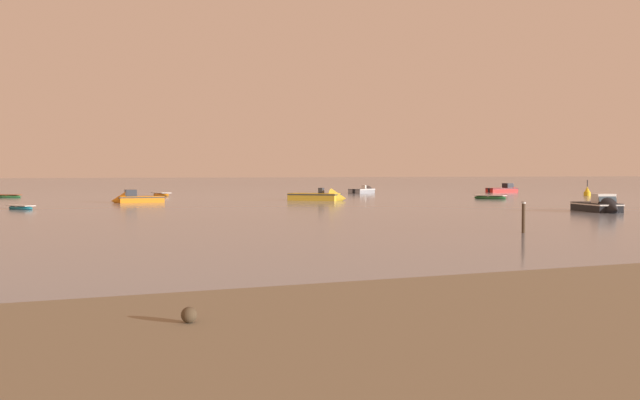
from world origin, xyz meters
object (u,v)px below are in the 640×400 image
object	(u,v)px
rowboat_moored_2	(8,196)
motorboat_moored_5	(133,200)
motorboat_moored_1	(602,208)
rowboat_moored_0	(490,197)
rowboat_moored_1	(161,195)
rowboat_moored_4	(21,208)
motorboat_moored_4	(322,198)
motorboat_moored_2	(364,192)
motorboat_moored_7	(506,190)
channel_buoy	(587,192)
mooring_post_left	(523,218)

from	to	relation	value
rowboat_moored_2	motorboat_moored_5	world-z (taller)	motorboat_moored_5
motorboat_moored_1	rowboat_moored_2	world-z (taller)	motorboat_moored_1
motorboat_moored_1	rowboat_moored_0	world-z (taller)	motorboat_moored_1
rowboat_moored_0	rowboat_moored_2	world-z (taller)	rowboat_moored_0
rowboat_moored_0	rowboat_moored_1	distance (m)	42.69
motorboat_moored_5	rowboat_moored_4	bearing A→B (deg)	43.82
rowboat_moored_2	motorboat_moored_4	distance (m)	39.95
rowboat_moored_0	rowboat_moored_4	world-z (taller)	rowboat_moored_0
motorboat_moored_1	rowboat_moored_1	distance (m)	59.30
motorboat_moored_1	rowboat_moored_0	bearing A→B (deg)	176.64
motorboat_moored_1	rowboat_moored_2	size ratio (longest dim) A/B	1.71
motorboat_moored_2	motorboat_moored_7	distance (m)	23.16
motorboat_moored_2	motorboat_moored_4	xyz separation A→B (m)	(-17.02, -23.75, 0.04)
motorboat_moored_5	motorboat_moored_1	bearing A→B (deg)	134.72
motorboat_moored_2	rowboat_moored_2	distance (m)	48.93
motorboat_moored_1	channel_buoy	xyz separation A→B (m)	(28.04, 31.94, 0.13)
rowboat_moored_0	motorboat_moored_5	world-z (taller)	motorboat_moored_5
motorboat_moored_1	mooring_post_left	size ratio (longest dim) A/B	3.31
motorboat_moored_1	motorboat_moored_2	distance (m)	54.68
motorboat_moored_4	channel_buoy	xyz separation A→B (m)	(38.89, 1.36, 0.15)
rowboat_moored_2	motorboat_moored_5	bearing A→B (deg)	-27.46
motorboat_moored_1	channel_buoy	bearing A→B (deg)	154.15
motorboat_moored_1	rowboat_moored_1	world-z (taller)	motorboat_moored_1
channel_buoy	motorboat_moored_2	bearing A→B (deg)	134.32
motorboat_moored_5	rowboat_moored_4	size ratio (longest dim) A/B	1.69
rowboat_moored_0	motorboat_moored_7	xyz separation A→B (m)	(19.61, 22.87, 0.15)
rowboat_moored_0	mooring_post_left	distance (m)	50.41
motorboat_moored_5	channel_buoy	size ratio (longest dim) A/B	2.34
motorboat_moored_4	motorboat_moored_5	bearing A→B (deg)	-144.13
rowboat_moored_0	channel_buoy	size ratio (longest dim) A/B	1.78
rowboat_moored_1	mooring_post_left	world-z (taller)	mooring_post_left
rowboat_moored_2	motorboat_moored_5	distance (m)	24.63
rowboat_moored_0	rowboat_moored_2	bearing A→B (deg)	31.38
rowboat_moored_2	channel_buoy	world-z (taller)	channel_buoy
motorboat_moored_4	motorboat_moored_1	bearing A→B (deg)	-27.98
rowboat_moored_4	channel_buoy	distance (m)	70.74
motorboat_moored_2	rowboat_moored_4	bearing A→B (deg)	177.51
rowboat_moored_1	mooring_post_left	xyz separation A→B (m)	(5.23, -68.36, 0.60)
motorboat_moored_1	rowboat_moored_0	xyz separation A→B (m)	(9.41, 27.65, -0.16)
rowboat_moored_0	motorboat_moored_5	xyz separation A→B (m)	(-40.49, 5.27, 0.13)
rowboat_moored_1	motorboat_moored_4	xyz separation A→B (m)	(13.16, -23.65, 0.13)
rowboat_moored_1	motorboat_moored_4	bearing A→B (deg)	17.50
rowboat_moored_2	channel_buoy	bearing A→B (deg)	16.51
motorboat_moored_2	rowboat_moored_0	bearing A→B (deg)	-118.70
mooring_post_left	rowboat_moored_1	bearing A→B (deg)	94.37
motorboat_moored_2	motorboat_moored_5	bearing A→B (deg)	174.28
rowboat_moored_0	motorboat_moored_4	bearing A→B (deg)	50.50
mooring_post_left	rowboat_moored_2	bearing A→B (deg)	109.22
motorboat_moored_2	rowboat_moored_1	size ratio (longest dim) A/B	1.33
mooring_post_left	rowboat_moored_4	bearing A→B (deg)	122.26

